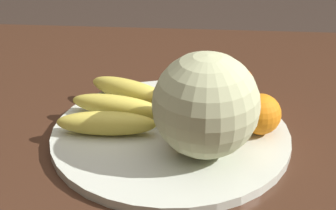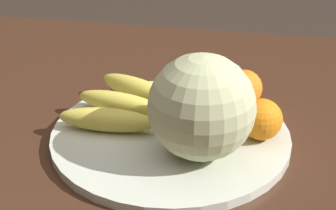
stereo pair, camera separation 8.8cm
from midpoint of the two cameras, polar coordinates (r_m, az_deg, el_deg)
The scene contains 9 objects.
kitchen_table at distance 0.92m, azimuth -2.75°, elevation -9.68°, with size 1.69×1.12×0.77m.
fruit_bowl at distance 0.91m, azimuth -2.78°, elevation -3.23°, with size 0.38×0.38×0.01m.
melon at distance 0.81m, azimuth 0.79°, elevation -0.25°, with size 0.16×0.16×0.16m.
banana_bunch at distance 0.94m, azimuth -7.49°, elevation -0.20°, with size 0.19×0.19×0.04m.
orange_front_left at distance 0.99m, azimuth -1.81°, elevation 1.99°, with size 0.06×0.06×0.06m.
orange_front_right at distance 0.94m, azimuth -2.05°, elevation 0.58°, with size 0.06×0.06×0.06m.
orange_mid_center at distance 0.94m, azimuth 2.26°, elevation 0.61°, with size 0.06×0.06×0.06m.
orange_back_left at distance 0.89m, azimuth 6.63°, elevation -1.00°, with size 0.07×0.07×0.07m.
orange_back_right at distance 0.99m, azimuth 4.44°, elevation 2.05°, with size 0.06×0.06×0.06m.
Camera 1 is at (0.05, -0.72, 1.26)m, focal length 60.00 mm.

